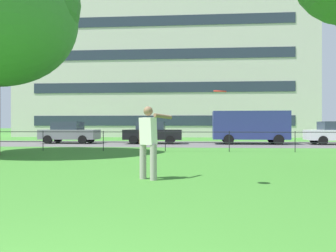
# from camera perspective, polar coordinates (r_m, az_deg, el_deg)

# --- Properties ---
(street_strip) EXTENTS (80.00, 7.51, 0.01)m
(street_strip) POSITION_cam_1_polar(r_m,az_deg,el_deg) (22.85, 0.97, -3.09)
(street_strip) COLOR #565454
(street_strip) RESTS_ON ground
(park_fence) EXTENTS (30.92, 0.04, 1.00)m
(park_fence) POSITION_cam_1_polar(r_m,az_deg,el_deg) (16.19, -0.46, -2.05)
(park_fence) COLOR black
(park_fence) RESTS_ON ground
(person_thrower) EXTENTS (0.78, 0.65, 1.71)m
(person_thrower) POSITION_cam_1_polar(r_m,az_deg,el_deg) (7.79, -3.37, -2.41)
(person_thrower) COLOR gray
(person_thrower) RESTS_ON ground
(frisbee) EXTENTS (0.38, 0.38, 0.05)m
(frisbee) POSITION_cam_1_polar(r_m,az_deg,el_deg) (6.98, 8.92, 5.92)
(frisbee) COLOR red
(car_grey_right) EXTENTS (4.04, 1.89, 1.54)m
(car_grey_right) POSITION_cam_1_polar(r_m,az_deg,el_deg) (24.58, -16.60, -1.06)
(car_grey_right) COLOR slate
(car_grey_right) RESTS_ON ground
(car_black_left) EXTENTS (4.02, 1.86, 1.54)m
(car_black_left) POSITION_cam_1_polar(r_m,az_deg,el_deg) (23.09, -2.70, -1.13)
(car_black_left) COLOR black
(car_black_left) RESTS_ON ground
(panel_van_far_right) EXTENTS (5.04, 2.19, 2.24)m
(panel_van_far_right) POSITION_cam_1_polar(r_m,az_deg,el_deg) (23.28, 13.92, 0.09)
(panel_van_far_right) COLOR navy
(panel_van_far_right) RESTS_ON ground
(apartment_building_background) EXTENTS (33.90, 13.44, 18.35)m
(apartment_building_background) POSITION_cam_1_polar(r_m,az_deg,el_deg) (43.02, -0.36, 10.67)
(apartment_building_background) COLOR beige
(apartment_building_background) RESTS_ON ground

